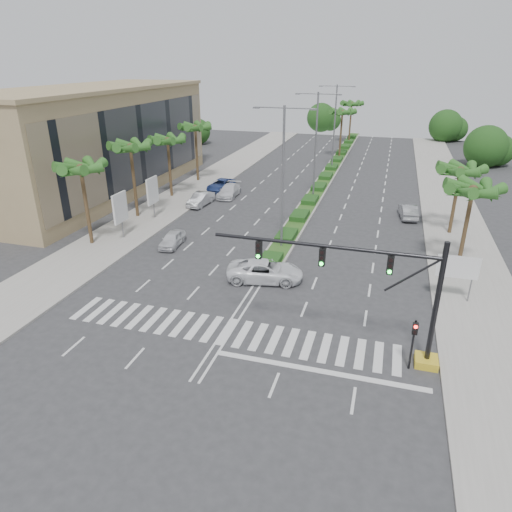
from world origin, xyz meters
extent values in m
plane|color=#333335|center=(0.00, 0.00, 0.00)|extent=(160.00, 160.00, 0.00)
cube|color=gray|center=(15.20, 20.00, 0.07)|extent=(6.00, 120.00, 0.15)
cube|color=gray|center=(-15.20, 20.00, 0.07)|extent=(6.00, 120.00, 0.15)
cube|color=gray|center=(0.00, 45.00, 0.10)|extent=(2.20, 75.00, 0.20)
cube|color=#25571E|center=(0.00, 45.00, 0.22)|extent=(1.80, 75.00, 0.04)
cube|color=tan|center=(-26.00, 26.00, 6.00)|extent=(12.00, 36.00, 12.00)
cube|color=gold|center=(11.50, 0.00, 0.23)|extent=(1.20, 1.20, 0.45)
cylinder|color=black|center=(11.50, 0.00, 3.70)|extent=(0.28, 0.28, 7.00)
cylinder|color=black|center=(5.50, 0.00, 6.30)|extent=(12.00, 0.20, 0.20)
cylinder|color=black|center=(10.10, 0.00, 5.20)|extent=(2.53, 0.12, 2.15)
cube|color=black|center=(9.00, 0.00, 5.65)|extent=(0.32, 0.24, 1.00)
cylinder|color=#19E533|center=(9.00, -0.14, 5.33)|extent=(0.20, 0.06, 0.20)
cube|color=black|center=(5.50, 0.00, 5.65)|extent=(0.32, 0.24, 1.00)
cylinder|color=#19E533|center=(5.50, -0.14, 5.33)|extent=(0.20, 0.06, 0.20)
cube|color=black|center=(2.00, 0.00, 5.65)|extent=(0.32, 0.24, 1.00)
cylinder|color=#19E533|center=(2.00, -0.14, 5.33)|extent=(0.20, 0.06, 0.20)
cylinder|color=black|center=(10.60, -0.60, 1.50)|extent=(0.12, 0.12, 3.00)
cube|color=black|center=(10.60, -0.75, 2.60)|extent=(0.28, 0.22, 0.65)
cylinder|color=red|center=(10.60, -0.88, 2.78)|extent=(0.18, 0.05, 0.18)
cylinder|color=slate|center=(12.50, 8.00, 1.40)|extent=(0.10, 0.10, 2.80)
cylinder|color=slate|center=(14.50, 8.00, 1.40)|extent=(0.10, 0.10, 2.80)
cube|color=#0C6638|center=(13.50, 8.00, 2.60)|extent=(2.60, 0.08, 1.50)
cube|color=white|center=(13.50, 7.95, 2.60)|extent=(2.70, 0.02, 1.60)
cylinder|color=slate|center=(-14.50, 12.00, 1.40)|extent=(0.12, 0.12, 2.80)
cube|color=white|center=(-14.50, 12.00, 3.00)|extent=(0.18, 2.10, 2.70)
cube|color=#D8594C|center=(-14.50, 12.00, 3.00)|extent=(0.12, 2.00, 2.60)
cylinder|color=slate|center=(-14.50, 18.00, 1.40)|extent=(0.12, 0.12, 2.80)
cube|color=white|center=(-14.50, 18.00, 3.00)|extent=(0.18, 2.10, 2.70)
cube|color=#D8594C|center=(-14.50, 18.00, 3.00)|extent=(0.12, 2.00, 2.60)
cylinder|color=brown|center=(-16.50, 10.00, 3.50)|extent=(0.32, 0.32, 7.00)
sphere|color=brown|center=(-16.50, 10.00, 6.90)|extent=(0.70, 0.70, 0.70)
cone|color=#1D5C20|center=(-15.40, 10.00, 6.80)|extent=(0.90, 3.62, 1.50)
cone|color=#1D5C20|center=(-15.81, 10.86, 6.80)|extent=(3.39, 2.96, 1.50)
cone|color=#1D5C20|center=(-16.74, 11.07, 6.80)|extent=(3.73, 1.68, 1.50)
cone|color=#1D5C20|center=(-17.49, 10.48, 6.80)|extent=(2.38, 3.65, 1.50)
cone|color=#1D5C20|center=(-17.49, 9.52, 6.80)|extent=(2.38, 3.65, 1.50)
cone|color=#1D5C20|center=(-16.74, 8.93, 6.80)|extent=(3.73, 1.68, 1.50)
cone|color=#1D5C20|center=(-15.81, 9.14, 6.80)|extent=(3.39, 2.96, 1.50)
cylinder|color=brown|center=(-16.50, 18.00, 3.70)|extent=(0.32, 0.32, 7.40)
sphere|color=brown|center=(-16.50, 18.00, 7.30)|extent=(0.70, 0.70, 0.70)
cone|color=#1D5C20|center=(-15.40, 18.00, 7.20)|extent=(0.90, 3.62, 1.50)
cone|color=#1D5C20|center=(-15.81, 18.86, 7.20)|extent=(3.39, 2.96, 1.50)
cone|color=#1D5C20|center=(-16.74, 19.07, 7.20)|extent=(3.73, 1.68, 1.50)
cone|color=#1D5C20|center=(-17.49, 18.48, 7.20)|extent=(2.38, 3.65, 1.50)
cone|color=#1D5C20|center=(-17.49, 17.52, 7.20)|extent=(2.38, 3.65, 1.50)
cone|color=#1D5C20|center=(-16.74, 16.93, 7.20)|extent=(3.73, 1.68, 1.50)
cone|color=#1D5C20|center=(-15.81, 17.14, 7.20)|extent=(3.39, 2.96, 1.50)
cylinder|color=brown|center=(-16.50, 26.00, 3.40)|extent=(0.32, 0.32, 6.80)
sphere|color=brown|center=(-16.50, 26.00, 6.70)|extent=(0.70, 0.70, 0.70)
cone|color=#1D5C20|center=(-15.40, 26.00, 6.60)|extent=(0.90, 3.62, 1.50)
cone|color=#1D5C20|center=(-15.81, 26.86, 6.60)|extent=(3.39, 2.96, 1.50)
cone|color=#1D5C20|center=(-16.74, 27.07, 6.60)|extent=(3.73, 1.68, 1.50)
cone|color=#1D5C20|center=(-17.49, 26.48, 6.60)|extent=(2.38, 3.65, 1.50)
cone|color=#1D5C20|center=(-17.49, 25.52, 6.60)|extent=(2.38, 3.65, 1.50)
cone|color=#1D5C20|center=(-16.74, 24.93, 6.60)|extent=(3.73, 1.68, 1.50)
cone|color=#1D5C20|center=(-15.81, 25.14, 6.60)|extent=(3.39, 2.96, 1.50)
cylinder|color=brown|center=(-16.50, 34.00, 3.60)|extent=(0.32, 0.32, 7.20)
sphere|color=brown|center=(-16.50, 34.00, 7.10)|extent=(0.70, 0.70, 0.70)
cone|color=#1D5C20|center=(-15.40, 34.00, 7.00)|extent=(0.90, 3.62, 1.50)
cone|color=#1D5C20|center=(-15.81, 34.86, 7.00)|extent=(3.39, 2.96, 1.50)
cone|color=#1D5C20|center=(-16.74, 35.07, 7.00)|extent=(3.73, 1.68, 1.50)
cone|color=#1D5C20|center=(-17.49, 34.48, 7.00)|extent=(2.38, 3.65, 1.50)
cone|color=#1D5C20|center=(-17.49, 33.52, 7.00)|extent=(2.38, 3.65, 1.50)
cone|color=#1D5C20|center=(-16.74, 32.93, 7.00)|extent=(3.73, 1.68, 1.50)
cone|color=#1D5C20|center=(-15.81, 33.14, 7.00)|extent=(3.39, 2.96, 1.50)
cylinder|color=brown|center=(14.50, 14.00, 3.25)|extent=(0.32, 0.32, 6.50)
sphere|color=brown|center=(14.50, 14.00, 6.40)|extent=(0.70, 0.70, 0.70)
cone|color=#1D5C20|center=(15.60, 14.00, 6.30)|extent=(0.90, 3.62, 1.50)
cone|color=#1D5C20|center=(15.19, 14.86, 6.30)|extent=(3.39, 2.96, 1.50)
cone|color=#1D5C20|center=(14.26, 15.07, 6.30)|extent=(3.73, 1.68, 1.50)
cone|color=#1D5C20|center=(13.51, 14.48, 6.30)|extent=(2.38, 3.65, 1.50)
cone|color=#1D5C20|center=(13.51, 13.52, 6.30)|extent=(2.38, 3.65, 1.50)
cone|color=#1D5C20|center=(14.26, 12.93, 6.30)|extent=(3.73, 1.68, 1.50)
cone|color=#1D5C20|center=(15.19, 13.14, 6.30)|extent=(3.39, 2.96, 1.50)
cylinder|color=brown|center=(14.50, 22.00, 3.10)|extent=(0.32, 0.32, 6.20)
sphere|color=brown|center=(14.50, 22.00, 6.10)|extent=(0.70, 0.70, 0.70)
cone|color=#1D5C20|center=(15.60, 22.00, 6.00)|extent=(0.90, 3.62, 1.50)
cone|color=#1D5C20|center=(15.19, 22.86, 6.00)|extent=(3.39, 2.96, 1.50)
cone|color=#1D5C20|center=(14.26, 23.07, 6.00)|extent=(3.73, 1.68, 1.50)
cone|color=#1D5C20|center=(13.51, 22.48, 6.00)|extent=(2.38, 3.65, 1.50)
cone|color=#1D5C20|center=(13.51, 21.52, 6.00)|extent=(2.38, 3.65, 1.50)
cone|color=#1D5C20|center=(14.26, 20.93, 6.00)|extent=(3.73, 1.68, 1.50)
cone|color=#1D5C20|center=(15.19, 21.14, 6.00)|extent=(3.39, 2.96, 1.50)
cylinder|color=brown|center=(0.00, 55.00, 3.75)|extent=(0.32, 0.32, 7.50)
sphere|color=brown|center=(0.00, 55.00, 7.40)|extent=(0.70, 0.70, 0.70)
cone|color=#1D5C20|center=(1.10, 55.00, 7.30)|extent=(0.90, 3.62, 1.50)
cone|color=#1D5C20|center=(0.69, 55.86, 7.30)|extent=(3.39, 2.96, 1.50)
cone|color=#1D5C20|center=(-0.24, 56.07, 7.30)|extent=(3.73, 1.68, 1.50)
cone|color=#1D5C20|center=(-0.99, 55.48, 7.30)|extent=(2.38, 3.65, 1.50)
cone|color=#1D5C20|center=(-0.99, 54.52, 7.30)|extent=(2.38, 3.65, 1.50)
cone|color=#1D5C20|center=(-0.24, 53.93, 7.30)|extent=(3.73, 1.68, 1.50)
cone|color=#1D5C20|center=(0.69, 54.14, 7.30)|extent=(3.39, 2.96, 1.50)
cylinder|color=brown|center=(0.00, 70.00, 3.75)|extent=(0.32, 0.32, 7.50)
sphere|color=brown|center=(0.00, 70.00, 7.40)|extent=(0.70, 0.70, 0.70)
cone|color=#1D5C20|center=(1.10, 70.00, 7.30)|extent=(0.90, 3.62, 1.50)
cone|color=#1D5C20|center=(0.69, 70.86, 7.30)|extent=(3.39, 2.96, 1.50)
cone|color=#1D5C20|center=(-0.24, 71.07, 7.30)|extent=(3.73, 1.68, 1.50)
cone|color=#1D5C20|center=(-0.99, 70.48, 7.30)|extent=(2.38, 3.65, 1.50)
cone|color=#1D5C20|center=(-0.99, 69.52, 7.30)|extent=(2.38, 3.65, 1.50)
cone|color=#1D5C20|center=(-0.24, 68.93, 7.30)|extent=(3.73, 1.68, 1.50)
cone|color=#1D5C20|center=(0.69, 69.14, 7.30)|extent=(3.39, 2.96, 1.50)
cylinder|color=slate|center=(0.00, 14.00, 6.00)|extent=(0.20, 0.20, 12.00)
cylinder|color=slate|center=(-1.20, 14.00, 11.80)|extent=(2.40, 0.10, 0.10)
cylinder|color=slate|center=(1.20, 14.00, 11.80)|extent=(2.40, 0.10, 0.10)
cube|color=slate|center=(-2.30, 14.00, 11.75)|extent=(0.50, 0.25, 0.12)
cube|color=slate|center=(2.30, 14.00, 11.75)|extent=(0.50, 0.25, 0.12)
cylinder|color=slate|center=(0.00, 30.00, 6.00)|extent=(0.20, 0.20, 12.00)
cylinder|color=slate|center=(-1.20, 30.00, 11.80)|extent=(2.40, 0.10, 0.10)
cylinder|color=slate|center=(1.20, 30.00, 11.80)|extent=(2.40, 0.10, 0.10)
cube|color=slate|center=(-2.30, 30.00, 11.75)|extent=(0.50, 0.25, 0.12)
cube|color=slate|center=(2.30, 30.00, 11.75)|extent=(0.50, 0.25, 0.12)
cylinder|color=slate|center=(0.00, 46.00, 6.00)|extent=(0.20, 0.20, 12.00)
cylinder|color=slate|center=(-1.20, 46.00, 11.80)|extent=(2.40, 0.10, 0.10)
cylinder|color=slate|center=(1.20, 46.00, 11.80)|extent=(2.40, 0.10, 0.10)
cube|color=slate|center=(-2.30, 46.00, 11.75)|extent=(0.50, 0.25, 0.12)
cube|color=slate|center=(2.30, 46.00, 11.75)|extent=(0.50, 0.25, 0.12)
imported|color=silver|center=(-9.39, 11.70, 0.64)|extent=(1.81, 3.86, 1.28)
imported|color=silver|center=(-11.76, 23.76, 0.72)|extent=(1.90, 4.50, 1.44)
imported|color=navy|center=(-11.80, 30.46, 0.69)|extent=(2.71, 5.14, 1.38)
imported|color=silver|center=(-9.86, 28.03, 0.72)|extent=(2.23, 5.04, 1.44)
imported|color=white|center=(0.35, 7.41, 0.78)|extent=(6.03, 3.61, 1.57)
imported|color=#9E9EA2|center=(10.72, 25.81, 0.72)|extent=(2.08, 4.54, 1.44)
camera|label=1|loc=(8.45, -22.22, 15.33)|focal=32.00mm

